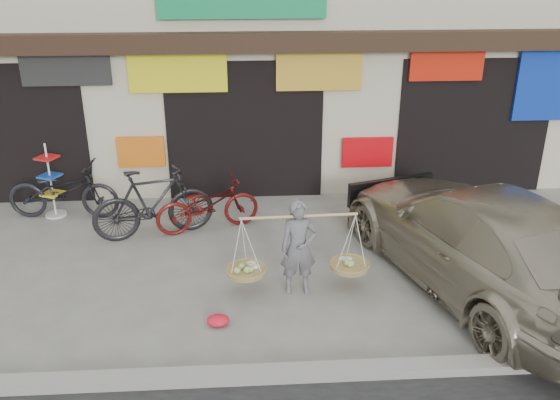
{
  "coord_description": "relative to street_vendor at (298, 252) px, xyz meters",
  "views": [
    {
      "loc": [
        -0.01,
        -7.53,
        4.66
      ],
      "look_at": [
        0.52,
        0.9,
        1.01
      ],
      "focal_mm": 38.0,
      "sensor_mm": 36.0,
      "label": 1
    }
  ],
  "objects": [
    {
      "name": "shophouse_block",
      "position": [
        -0.72,
        6.54,
        2.8
      ],
      "size": [
        14.0,
        6.32,
        7.0
      ],
      "color": "beige",
      "rests_on": "ground"
    },
    {
      "name": "bike_0",
      "position": [
        -4.06,
        2.82,
        -0.12
      ],
      "size": [
        2.06,
        0.85,
        1.06
      ],
      "primitive_type": "imported",
      "rotation": [
        0.0,
        0.0,
        1.5
      ],
      "color": "black",
      "rests_on": "ground"
    },
    {
      "name": "suv",
      "position": [
        2.64,
        0.06,
        0.11
      ],
      "size": [
        3.58,
        5.66,
        1.53
      ],
      "rotation": [
        0.0,
        0.0,
        3.44
      ],
      "color": "#A29882",
      "rests_on": "ground"
    },
    {
      "name": "kerb",
      "position": [
        -0.71,
        -1.87,
        -0.59
      ],
      "size": [
        70.0,
        0.25,
        0.12
      ],
      "primitive_type": "cube",
      "color": "gray",
      "rests_on": "ground"
    },
    {
      "name": "red_bag",
      "position": [
        -1.14,
        -0.77,
        -0.58
      ],
      "size": [
        0.31,
        0.25,
        0.14
      ],
      "primitive_type": "ellipsoid",
      "color": "red",
      "rests_on": "ground"
    },
    {
      "name": "street_vendor",
      "position": [
        0.0,
        0.0,
        0.0
      ],
      "size": [
        2.06,
        0.62,
        1.43
      ],
      "rotation": [
        0.0,
        0.0,
        0.04
      ],
      "color": "slate",
      "rests_on": "ground"
    },
    {
      "name": "bike_1",
      "position": [
        -2.3,
        1.94,
        -0.03
      ],
      "size": [
        2.14,
        1.12,
        1.24
      ],
      "primitive_type": "imported",
      "rotation": [
        0.0,
        0.0,
        1.85
      ],
      "color": "black",
      "rests_on": "ground"
    },
    {
      "name": "ground",
      "position": [
        -0.71,
        0.13,
        -0.65
      ],
      "size": [
        70.0,
        70.0,
        0.0
      ],
      "primitive_type": "plane",
      "color": "gray",
      "rests_on": "ground"
    },
    {
      "name": "bike_2",
      "position": [
        -1.4,
        2.13,
        -0.17
      ],
      "size": [
        1.94,
        1.14,
        0.96
      ],
      "primitive_type": "imported",
      "rotation": [
        0.0,
        0.0,
        1.87
      ],
      "color": "#58100F",
      "rests_on": "ground"
    },
    {
      "name": "display_rack",
      "position": [
        -4.28,
        2.91,
        -0.08
      ],
      "size": [
        0.44,
        0.44,
        1.41
      ],
      "rotation": [
        0.0,
        0.0,
        -0.42
      ],
      "color": "silver",
      "rests_on": "ground"
    }
  ]
}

